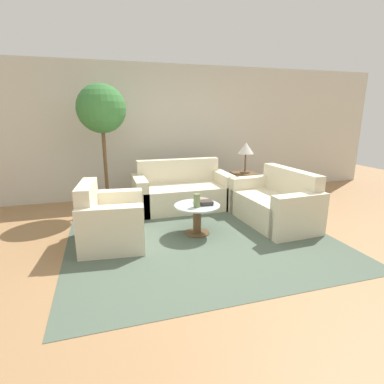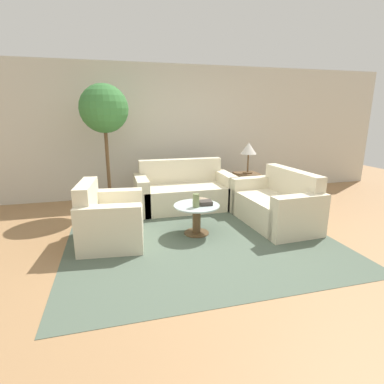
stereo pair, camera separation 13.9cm
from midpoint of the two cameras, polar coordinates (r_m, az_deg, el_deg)
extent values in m
plane|color=#9E754C|center=(3.83, 4.13, -10.98)|extent=(14.00, 14.00, 0.00)
cube|color=beige|center=(6.21, -4.35, 11.35)|extent=(10.00, 0.06, 2.60)
cube|color=#4C5B4C|center=(4.31, 1.80, -7.87)|extent=(3.50, 3.38, 0.01)
cube|color=beige|center=(5.35, -0.63, -0.96)|extent=(1.52, 0.85, 0.42)
cube|color=beige|center=(5.62, -1.48, 2.01)|extent=(1.52, 0.18, 0.85)
cube|color=beige|center=(5.20, -8.78, -0.53)|extent=(0.20, 0.85, 0.61)
cube|color=beige|center=(5.56, 6.99, 0.53)|extent=(0.20, 0.85, 0.61)
cube|color=beige|center=(4.10, -13.87, -6.37)|extent=(0.86, 0.86, 0.42)
cube|color=beige|center=(4.08, -18.25, -3.90)|extent=(0.26, 0.79, 0.81)
cube|color=beige|center=(3.71, -14.45, -7.14)|extent=(0.80, 0.28, 0.61)
cube|color=beige|center=(4.44, -13.55, -3.44)|extent=(0.80, 0.28, 0.61)
cube|color=beige|center=(4.80, 15.93, -3.40)|extent=(0.87, 1.28, 0.42)
cube|color=beige|center=(4.92, 19.13, -0.73)|extent=(0.24, 1.25, 0.83)
cube|color=beige|center=(5.28, 12.30, -0.47)|extent=(0.81, 0.24, 0.61)
cube|color=beige|center=(4.30, 20.58, -4.57)|extent=(0.81, 0.24, 0.61)
cylinder|color=brown|center=(4.31, 1.80, -7.79)|extent=(0.35, 0.35, 0.02)
cylinder|color=brown|center=(4.24, 1.82, -5.36)|extent=(0.12, 0.12, 0.41)
cylinder|color=#B2C6C6|center=(4.17, 1.85, -2.61)|extent=(0.64, 0.64, 0.02)
cube|color=brown|center=(5.84, 11.06, 0.81)|extent=(0.43, 0.43, 0.57)
cylinder|color=brown|center=(5.77, 11.21, 3.66)|extent=(0.18, 0.18, 0.02)
cylinder|color=brown|center=(5.74, 11.30, 5.45)|extent=(0.03, 0.03, 0.34)
cone|color=beige|center=(5.71, 11.43, 8.16)|extent=(0.30, 0.30, 0.21)
cylinder|color=brown|center=(5.48, -14.55, -1.74)|extent=(0.35, 0.35, 0.30)
cylinder|color=brown|center=(5.32, -15.07, 6.14)|extent=(0.06, 0.06, 1.22)
sphere|color=#387538|center=(5.27, -15.68, 15.07)|extent=(0.79, 0.79, 0.79)
cylinder|color=#6B7A4C|center=(4.05, 1.76, -1.63)|extent=(0.09, 0.09, 0.18)
cylinder|color=gray|center=(4.28, 2.66, -1.70)|extent=(0.21, 0.21, 0.05)
cube|color=#38332D|center=(4.18, 3.53, -2.06)|extent=(0.19, 0.17, 0.06)
camera|label=1|loc=(0.07, -89.09, 0.24)|focal=28.00mm
camera|label=2|loc=(0.07, 90.91, -0.24)|focal=28.00mm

